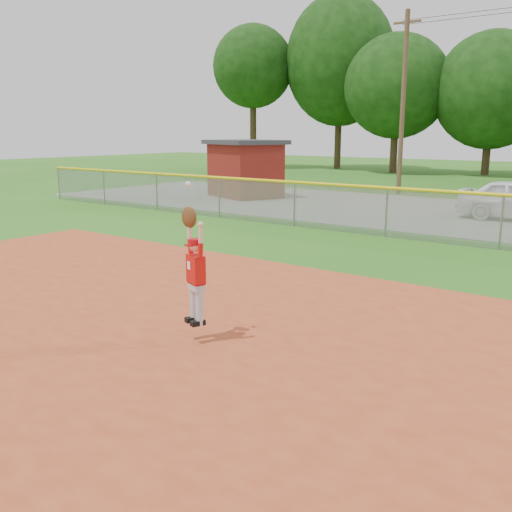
# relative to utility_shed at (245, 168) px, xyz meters

# --- Properties ---
(ground) EXTENTS (120.00, 120.00, 0.00)m
(ground) POSITION_rel_utility_shed_xyz_m (13.44, -16.02, -1.42)
(ground) COLOR #296216
(ground) RESTS_ON ground
(clay_infield) EXTENTS (24.00, 16.00, 0.04)m
(clay_infield) POSITION_rel_utility_shed_xyz_m (13.44, -19.02, -1.40)
(clay_infield) COLOR #A53C1D
(clay_infield) RESTS_ON ground
(utility_shed) EXTENTS (4.49, 4.03, 2.77)m
(utility_shed) POSITION_rel_utility_shed_xyz_m (0.00, 0.00, 0.00)
(utility_shed) COLOR #62140E
(utility_shed) RESTS_ON ground
(outfield_fence) EXTENTS (40.06, 0.10, 1.55)m
(outfield_fence) POSITION_rel_utility_shed_xyz_m (13.44, -6.02, -0.53)
(outfield_fence) COLOR gray
(outfield_fence) RESTS_ON ground
(ballplayer) EXTENTS (0.57, 0.38, 2.13)m
(ballplayer) POSITION_rel_utility_shed_xyz_m (11.55, -16.14, -0.22)
(ballplayer) COLOR silver
(ballplayer) RESTS_ON ground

